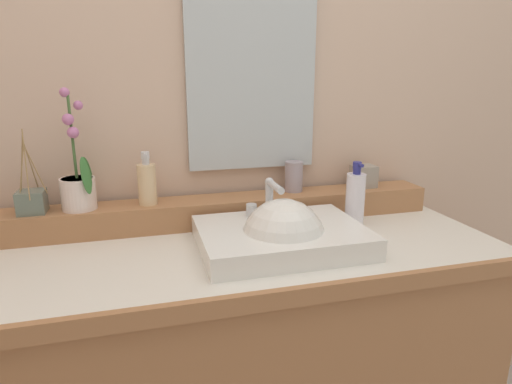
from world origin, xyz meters
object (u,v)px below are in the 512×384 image
Objects in this scene: soap_dispenser at (147,183)px; lotion_bottle at (355,199)px; potted_plant at (78,184)px; tumbler_cup at (294,176)px; sink_basin at (282,239)px; trinket_box at (363,176)px; reed_diffuser at (32,201)px.

lotion_bottle is (0.63, -0.13, -0.06)m from soap_dispenser.
potted_plant is 0.19m from soap_dispenser.
potted_plant is at bearing -177.75° from tumbler_cup.
trinket_box is (0.39, 0.27, 0.09)m from sink_basin.
soap_dispenser is at bearing -176.77° from tumbler_cup.
reed_diffuser is (-0.32, -0.00, -0.03)m from soap_dispenser.
soap_dispenser is 0.32m from reed_diffuser.
lotion_bottle is at bearing 22.79° from sink_basin.
sink_basin is 0.31m from lotion_bottle.
trinket_box is 0.19m from lotion_bottle.
trinket_box is at bearing -2.31° from tumbler_cup.
potted_plant reaches higher than sink_basin.
potted_plant is at bearing 170.64° from lotion_bottle.
tumbler_cup is at bearing 175.94° from trinket_box.
potted_plant is at bearing 179.25° from trinket_box.
soap_dispenser is 0.67× the size of reed_diffuser.
tumbler_cup is (0.13, 0.28, 0.11)m from sink_basin.
soap_dispenser reaches higher than sink_basin.
reed_diffuser reaches higher than tumbler_cup.
lotion_bottle is (-0.11, -0.15, -0.03)m from trinket_box.
soap_dispenser is (-0.35, 0.25, 0.12)m from sink_basin.
potted_plant reaches higher than reed_diffuser.
sink_basin reaches higher than trinket_box.
reed_diffuser is 1.16× the size of lotion_bottle.
trinket_box is at bearing 1.01° from reed_diffuser.
potted_plant reaches higher than lotion_bottle.
sink_basin is 5.62× the size of trinket_box.
sink_basin is at bearing -115.56° from tumbler_cup.
trinket_box is at bearing 1.31° from soap_dispenser.
soap_dispenser is 0.65m from lotion_bottle.
potted_plant is (-0.54, 0.25, 0.13)m from sink_basin.
reed_diffuser is at bearing -178.88° from potted_plant.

